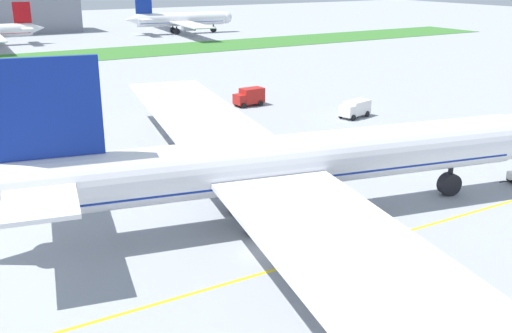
{
  "coord_description": "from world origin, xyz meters",
  "views": [
    {
      "loc": [
        -23.06,
        -38.07,
        22.01
      ],
      "look_at": [
        5.77,
        10.25,
        3.41
      ],
      "focal_mm": 42.26,
      "sensor_mm": 36.0,
      "label": 1
    }
  ],
  "objects_px": {
    "service_truck_baggage_loader": "(249,96)",
    "service_truck_fuel_bowser": "(195,112)",
    "service_truck_catering_van": "(355,108)",
    "parked_airliner_far_right": "(180,20)",
    "airliner_foreground": "(276,164)"
  },
  "relations": [
    {
      "from": "airliner_foreground",
      "to": "service_truck_catering_van",
      "type": "bearing_deg",
      "value": 40.42
    },
    {
      "from": "service_truck_fuel_bowser",
      "to": "airliner_foreground",
      "type": "bearing_deg",
      "value": -104.45
    },
    {
      "from": "service_truck_catering_van",
      "to": "airliner_foreground",
      "type": "bearing_deg",
      "value": -139.58
    },
    {
      "from": "service_truck_baggage_loader",
      "to": "service_truck_fuel_bowser",
      "type": "distance_m",
      "value": 13.39
    },
    {
      "from": "parked_airliner_far_right",
      "to": "service_truck_catering_van",
      "type": "bearing_deg",
      "value": -102.21
    },
    {
      "from": "airliner_foreground",
      "to": "service_truck_catering_van",
      "type": "relative_size",
      "value": 15.54
    },
    {
      "from": "airliner_foreground",
      "to": "service_truck_baggage_loader",
      "type": "relative_size",
      "value": 17.39
    },
    {
      "from": "service_truck_baggage_loader",
      "to": "service_truck_catering_van",
      "type": "xyz_separation_m",
      "value": [
        9.85,
        -15.48,
        -0.16
      ]
    },
    {
      "from": "service_truck_fuel_bowser",
      "to": "service_truck_catering_van",
      "type": "xyz_separation_m",
      "value": [
        22.3,
        -10.54,
        -0.01
      ]
    },
    {
      "from": "airliner_foreground",
      "to": "parked_airliner_far_right",
      "type": "bearing_deg",
      "value": 68.98
    },
    {
      "from": "service_truck_catering_van",
      "to": "parked_airliner_far_right",
      "type": "xyz_separation_m",
      "value": [
        27.77,
        128.38,
        3.45
      ]
    },
    {
      "from": "service_truck_fuel_bowser",
      "to": "service_truck_catering_van",
      "type": "distance_m",
      "value": 24.66
    },
    {
      "from": "airliner_foreground",
      "to": "parked_airliner_far_right",
      "type": "xyz_separation_m",
      "value": [
        59.82,
        155.68,
        -0.49
      ]
    },
    {
      "from": "airliner_foreground",
      "to": "parked_airliner_far_right",
      "type": "height_order",
      "value": "airliner_foreground"
    },
    {
      "from": "airliner_foreground",
      "to": "parked_airliner_far_right",
      "type": "distance_m",
      "value": 166.78
    }
  ]
}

